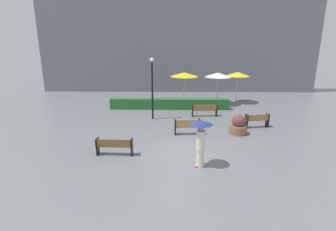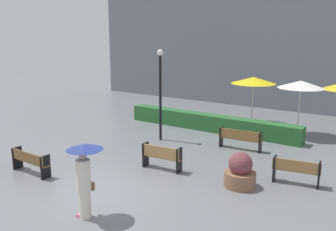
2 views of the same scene
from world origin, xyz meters
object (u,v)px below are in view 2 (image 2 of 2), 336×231
lamp_post (160,86)px  bench_back_row (240,138)px  bench_mid_center (161,156)px  patio_umbrella_white (301,84)px  patio_umbrella_yellow (253,80)px  bench_near_left (30,161)px  bench_far_right (296,170)px  pedestrian_with_umbrella (84,171)px  planter_pot (240,172)px

lamp_post → bench_back_row: bearing=10.9°
bench_mid_center → patio_umbrella_white: 8.16m
patio_umbrella_yellow → patio_umbrella_white: size_ratio=0.96×
bench_near_left → bench_far_right: bearing=28.2°
bench_far_right → pedestrian_with_umbrella: pedestrian_with_umbrella is taller
lamp_post → bench_mid_center: bearing=-54.2°
bench_mid_center → patio_umbrella_yellow: (0.11, 8.38, 1.86)m
bench_far_right → bench_mid_center: bearing=-162.7°
lamp_post → pedestrian_with_umbrella: bearing=-70.0°
bench_back_row → planter_pot: planter_pot is taller
bench_near_left → planter_pot: size_ratio=1.53×
bench_back_row → lamp_post: bearing=-169.1°
bench_mid_center → pedestrian_with_umbrella: bearing=-85.0°
bench_far_right → planter_pot: planter_pot is taller
bench_back_row → patio_umbrella_white: patio_umbrella_white is taller
bench_back_row → pedestrian_with_umbrella: 7.91m
bench_back_row → lamp_post: 4.22m
bench_mid_center → lamp_post: size_ratio=0.37×
bench_mid_center → patio_umbrella_white: patio_umbrella_white is taller
bench_mid_center → lamp_post: 4.31m
planter_pot → bench_far_right: bearing=38.8°
patio_umbrella_yellow → planter_pot: bearing=-70.8°
bench_far_right → patio_umbrella_yellow: 8.44m
bench_back_row → patio_umbrella_yellow: (-1.29, 4.59, 1.87)m
bench_back_row → pedestrian_with_umbrella: pedestrian_with_umbrella is taller
bench_back_row → patio_umbrella_yellow: bearing=105.8°
patio_umbrella_white → pedestrian_with_umbrella: bearing=-102.2°
bench_back_row → bench_far_right: bench_back_row is taller
bench_back_row → bench_mid_center: (-1.41, -3.80, 0.01)m
bench_far_right → bench_near_left: bench_far_right is taller
bench_far_right → bench_back_row: bearing=141.0°
bench_back_row → bench_near_left: 8.37m
bench_back_row → bench_near_left: bearing=-126.6°
bench_near_left → patio_umbrella_white: (6.42, 10.32, 2.00)m
bench_mid_center → lamp_post: (-2.23, 3.10, 2.00)m
bench_back_row → bench_mid_center: size_ratio=1.20×
pedestrian_with_umbrella → patio_umbrella_white: patio_umbrella_white is taller
bench_near_left → pedestrian_with_umbrella: (3.94, -1.08, 0.84)m
pedestrian_with_umbrella → bench_mid_center: bearing=95.0°
pedestrian_with_umbrella → planter_pot: (2.60, 4.21, -0.83)m
bench_near_left → patio_umbrella_white: patio_umbrella_white is taller
patio_umbrella_yellow → bench_mid_center: bearing=-90.8°
planter_pot → bench_mid_center: bearing=-176.0°
bench_far_right → lamp_post: lamp_post is taller
lamp_post → patio_umbrella_yellow: (2.34, 5.29, -0.14)m
patio_umbrella_white → bench_back_row: bearing=-111.5°
lamp_post → planter_pot: bearing=-29.1°
bench_mid_center → patio_umbrella_white: bearing=69.1°
pedestrian_with_umbrella → lamp_post: (-2.59, 7.10, 1.20)m
bench_far_right → patio_umbrella_yellow: bearing=121.5°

